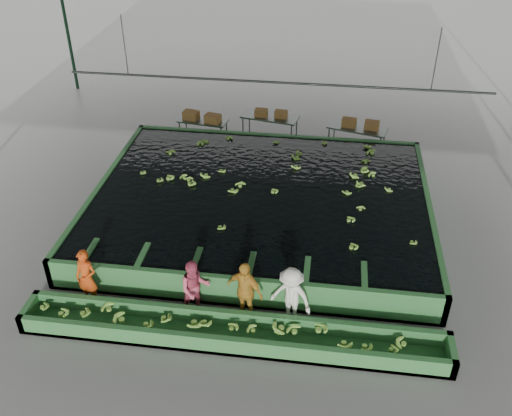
# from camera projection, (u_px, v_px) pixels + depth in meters

# --- Properties ---
(ground) EXTENTS (80.00, 80.00, 0.00)m
(ground) POSITION_uv_depth(u_px,v_px,m) (254.00, 247.00, 16.25)
(ground) COLOR slate
(ground) RESTS_ON ground
(shed_roof) EXTENTS (20.00, 22.00, 0.04)m
(shed_roof) POSITION_uv_depth(u_px,v_px,m) (253.00, 79.00, 13.48)
(shed_roof) COLOR gray
(shed_roof) RESTS_ON shed_posts
(shed_posts) EXTENTS (20.00, 22.00, 5.00)m
(shed_posts) POSITION_uv_depth(u_px,v_px,m) (253.00, 171.00, 14.87)
(shed_posts) COLOR black
(shed_posts) RESTS_ON ground
(flotation_tank) EXTENTS (10.00, 8.00, 0.90)m
(flotation_tank) POSITION_uv_depth(u_px,v_px,m) (261.00, 205.00, 17.24)
(flotation_tank) COLOR #306E34
(flotation_tank) RESTS_ON ground
(tank_water) EXTENTS (9.70, 7.70, 0.00)m
(tank_water) POSITION_uv_depth(u_px,v_px,m) (261.00, 194.00, 17.02)
(tank_water) COLOR black
(tank_water) RESTS_ON flotation_tank
(sorting_trough) EXTENTS (10.00, 1.00, 0.50)m
(sorting_trough) POSITION_uv_depth(u_px,v_px,m) (232.00, 332.00, 13.15)
(sorting_trough) COLOR #306E34
(sorting_trough) RESTS_ON ground
(cableway_rail) EXTENTS (0.08, 0.08, 14.00)m
(cableway_rail) POSITION_uv_depth(u_px,v_px,m) (275.00, 82.00, 18.71)
(cableway_rail) COLOR #59605B
(cableway_rail) RESTS_ON shed_roof
(rail_hanger_left) EXTENTS (0.04, 0.04, 2.00)m
(rail_hanger_left) POSITION_uv_depth(u_px,v_px,m) (124.00, 46.00, 18.73)
(rail_hanger_left) COLOR #59605B
(rail_hanger_left) RESTS_ON shed_roof
(rail_hanger_right) EXTENTS (0.04, 0.04, 2.00)m
(rail_hanger_right) POSITION_uv_depth(u_px,v_px,m) (436.00, 60.00, 17.58)
(rail_hanger_right) COLOR #59605B
(rail_hanger_right) RESTS_ON shed_roof
(worker_a) EXTENTS (0.64, 0.49, 1.57)m
(worker_a) POSITION_uv_depth(u_px,v_px,m) (87.00, 278.00, 13.94)
(worker_a) COLOR #C64010
(worker_a) RESTS_ON ground
(worker_b) EXTENTS (0.92, 0.84, 1.54)m
(worker_b) POSITION_uv_depth(u_px,v_px,m) (195.00, 288.00, 13.64)
(worker_b) COLOR #CF4A65
(worker_b) RESTS_ON ground
(worker_c) EXTENTS (1.06, 0.77, 1.66)m
(worker_c) POSITION_uv_depth(u_px,v_px,m) (245.00, 291.00, 13.46)
(worker_c) COLOR gold
(worker_c) RESTS_ON ground
(worker_d) EXTENTS (1.17, 0.92, 1.60)m
(worker_d) POSITION_uv_depth(u_px,v_px,m) (291.00, 297.00, 13.36)
(worker_d) COLOR white
(worker_d) RESTS_ON ground
(packing_table_left) EXTENTS (1.91, 0.97, 0.83)m
(packing_table_left) POSITION_uv_depth(u_px,v_px,m) (203.00, 130.00, 21.60)
(packing_table_left) COLOR #59605B
(packing_table_left) RESTS_ON ground
(packing_table_mid) EXTENTS (2.24, 1.24, 0.96)m
(packing_table_mid) POSITION_uv_depth(u_px,v_px,m) (270.00, 128.00, 21.63)
(packing_table_mid) COLOR #59605B
(packing_table_mid) RESTS_ON ground
(packing_table_right) EXTENTS (2.24, 1.36, 0.95)m
(packing_table_right) POSITION_uv_depth(u_px,v_px,m) (356.00, 139.00, 20.85)
(packing_table_right) COLOR #59605B
(packing_table_right) RESTS_ON ground
(box_stack_left) EXTENTS (1.51, 0.72, 0.31)m
(box_stack_left) POSITION_uv_depth(u_px,v_px,m) (202.00, 121.00, 21.33)
(box_stack_left) COLOR olive
(box_stack_left) RESTS_ON packing_table_left
(box_stack_mid) EXTENTS (1.24, 0.40, 0.26)m
(box_stack_mid) POSITION_uv_depth(u_px,v_px,m) (271.00, 117.00, 21.32)
(box_stack_mid) COLOR olive
(box_stack_mid) RESTS_ON packing_table_mid
(box_stack_right) EXTENTS (1.37, 0.56, 0.29)m
(box_stack_right) POSITION_uv_depth(u_px,v_px,m) (360.00, 127.00, 20.57)
(box_stack_right) COLOR olive
(box_stack_right) RESTS_ON packing_table_right
(floating_bananas) EXTENTS (8.48, 5.78, 0.12)m
(floating_bananas) POSITION_uv_depth(u_px,v_px,m) (264.00, 180.00, 17.68)
(floating_bananas) COLOR #7BB93D
(floating_bananas) RESTS_ON tank_water
(trough_bananas) EXTENTS (9.47, 0.63, 0.13)m
(trough_bananas) POSITION_uv_depth(u_px,v_px,m) (231.00, 328.00, 13.06)
(trough_bananas) COLOR #7BB93D
(trough_bananas) RESTS_ON sorting_trough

